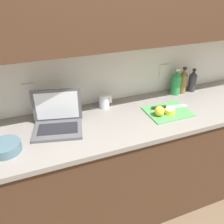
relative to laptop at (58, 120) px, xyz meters
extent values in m
plane|color=brown|center=(0.68, -0.06, -0.99)|extent=(12.00, 12.00, 0.00)
cube|color=white|center=(0.68, 0.28, 0.31)|extent=(5.20, 0.06, 2.60)
cube|color=white|center=(-0.14, 0.25, 0.12)|extent=(0.09, 0.01, 0.12)
cube|color=white|center=(0.95, 0.25, 0.12)|extent=(0.09, 0.01, 0.12)
cube|color=#472D1E|center=(0.68, -0.05, -0.54)|extent=(2.45, 0.57, 0.90)
cube|color=gray|center=(0.68, -0.05, -0.08)|extent=(2.53, 0.61, 0.03)
cube|color=#515156|center=(-0.01, -0.04, -0.05)|extent=(0.36, 0.30, 0.02)
cube|color=black|center=(-0.01, -0.04, -0.04)|extent=(0.28, 0.19, 0.00)
cube|color=#515156|center=(0.02, 0.07, 0.07)|extent=(0.32, 0.08, 0.23)
cube|color=white|center=(0.01, 0.06, 0.07)|extent=(0.27, 0.07, 0.20)
cube|color=#4C9E51|center=(0.79, -0.09, -0.06)|extent=(0.32, 0.25, 0.01)
cube|color=silver|center=(0.89, -0.06, -0.05)|extent=(0.18, 0.06, 0.00)
cylinder|color=black|center=(0.75, -0.03, -0.04)|extent=(0.11, 0.04, 0.02)
cylinder|color=yellow|center=(0.79, -0.13, -0.03)|extent=(0.07, 0.07, 0.04)
cylinder|color=#F4EAA3|center=(0.79, -0.13, -0.01)|extent=(0.06, 0.06, 0.00)
sphere|color=yellow|center=(0.70, -0.12, -0.02)|extent=(0.07, 0.07, 0.07)
cylinder|color=#333338|center=(1.19, 0.16, 0.01)|extent=(0.07, 0.07, 0.14)
cone|color=#333338|center=(1.19, 0.16, 0.10)|extent=(0.06, 0.06, 0.04)
cylinder|color=black|center=(1.19, 0.16, 0.13)|extent=(0.03, 0.03, 0.02)
cylinder|color=olive|center=(1.09, 0.16, 0.02)|extent=(0.07, 0.07, 0.16)
cone|color=olive|center=(1.09, 0.16, 0.13)|extent=(0.06, 0.06, 0.05)
cylinder|color=black|center=(1.09, 0.16, 0.16)|extent=(0.03, 0.03, 0.02)
cylinder|color=#2D934C|center=(1.02, 0.16, 0.02)|extent=(0.08, 0.08, 0.16)
cone|color=#2D934C|center=(1.02, 0.16, 0.12)|extent=(0.07, 0.07, 0.04)
cylinder|color=white|center=(1.02, 0.16, 0.16)|extent=(0.04, 0.04, 0.02)
cylinder|color=silver|center=(0.38, 0.15, 0.00)|extent=(0.08, 0.08, 0.11)
cube|color=silver|center=(0.43, 0.15, 0.00)|extent=(0.02, 0.01, 0.06)
cylinder|color=slate|center=(-0.33, -0.14, -0.03)|extent=(0.18, 0.18, 0.06)
camera|label=1|loc=(-0.15, -1.36, 0.83)|focal=38.00mm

